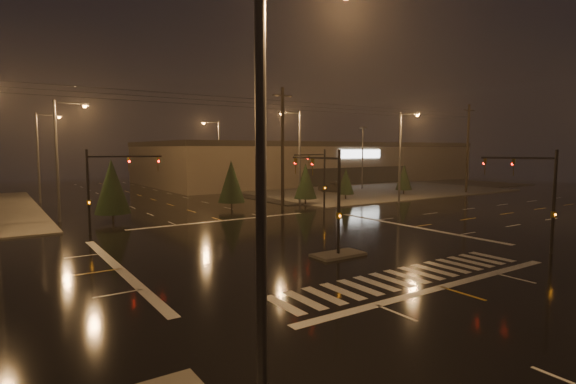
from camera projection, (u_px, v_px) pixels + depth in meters
name	position (u px, v px, depth m)	size (l,w,h in m)	color
ground	(298.00, 243.00, 28.73)	(140.00, 140.00, 0.00)	black
sidewalk_ne	(344.00, 187.00, 70.16)	(36.00, 36.00, 0.12)	#46443E
median_island	(338.00, 254.00, 25.42)	(3.00, 1.60, 0.15)	#46443E
crosswalk	(407.00, 276.00, 21.29)	(15.00, 2.60, 0.01)	beige
stop_bar_near	(442.00, 287.00, 19.64)	(16.00, 0.50, 0.01)	beige
stop_bar_far	(223.00, 221.00, 37.82)	(16.00, 0.50, 0.01)	beige
parking_lot	(376.00, 187.00, 71.28)	(50.00, 24.00, 0.08)	black
retail_building	(309.00, 160.00, 85.79)	(60.20, 28.30, 7.20)	#695A4B
signal_mast_median	(328.00, 189.00, 25.83)	(0.25, 4.59, 6.00)	black
signal_mast_ne	(318.00, 173.00, 42.01)	(4.84, 1.86, 6.00)	black
signal_mast_nw	(104.00, 181.00, 31.48)	(4.84, 1.86, 6.00)	black
signal_mast_se	(539.00, 189.00, 25.99)	(1.55, 3.87, 6.00)	black
streetlight_0	(274.00, 160.00, 9.57)	(2.77, 0.32, 10.00)	#38383A
streetlight_1	(61.00, 152.00, 36.85)	(2.77, 0.32, 10.00)	#38383A
streetlight_2	(41.00, 151.00, 50.07)	(2.77, 0.32, 10.00)	#38383A
streetlight_3	(297.00, 151.00, 47.60)	(2.77, 0.32, 10.00)	#38383A
streetlight_4	(217.00, 150.00, 64.13)	(2.77, 0.32, 10.00)	#38383A
streetlight_6	(402.00, 151.00, 49.62)	(0.32, 2.77, 10.00)	#38383A
utility_pole_1	(283.00, 148.00, 44.15)	(2.20, 0.32, 12.00)	black
utility_pole_2	(468.00, 148.00, 60.79)	(2.20, 0.32, 12.00)	black
conifer_0	(306.00, 181.00, 48.35)	(2.42, 2.42, 4.49)	black
conifer_1	(346.00, 181.00, 53.03)	(1.98, 1.98, 3.79)	black
conifer_2	(404.00, 177.00, 58.53)	(2.13, 2.13, 4.03)	black
conifer_3	(112.00, 186.00, 37.03)	(2.89, 2.89, 5.21)	black
conifer_4	(231.00, 181.00, 44.88)	(2.68, 2.68, 4.89)	black
car_parked	(335.00, 187.00, 61.59)	(1.98, 4.93, 1.68)	black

